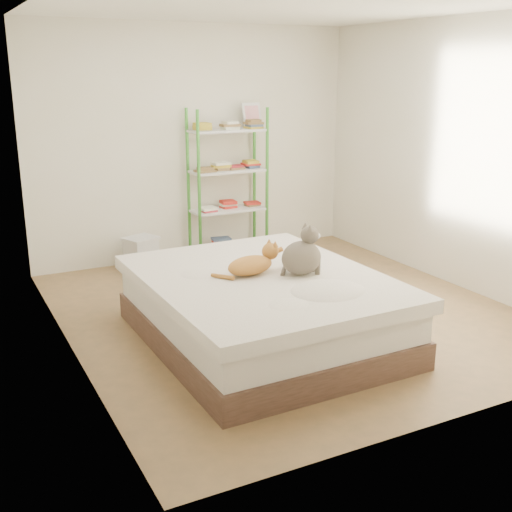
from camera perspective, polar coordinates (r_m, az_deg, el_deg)
room at (r=5.50m, az=2.88°, el=7.84°), size 3.81×4.21×2.61m
bed at (r=5.11m, az=0.54°, el=-4.68°), size 1.76×2.19×0.55m
orange_cat at (r=5.01m, az=-0.53°, el=-0.63°), size 0.50×0.32×0.19m
grey_cat at (r=5.00m, az=4.07°, el=0.49°), size 0.37×0.32×0.39m
shelf_unit at (r=7.35m, az=-2.46°, el=6.75°), size 0.88×0.36×1.74m
cardboard_box at (r=6.45m, az=0.28°, el=-1.01°), size 0.67×0.70×0.43m
white_bin at (r=7.04m, az=-10.15°, el=0.22°), size 0.40×0.38×0.37m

